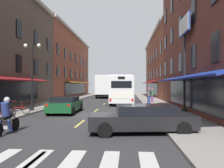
# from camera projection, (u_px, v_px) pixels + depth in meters

# --- Properties ---
(ground_plane) EXTENTS (34.80, 80.00, 0.10)m
(ground_plane) POSITION_uv_depth(u_px,v_px,m) (90.00, 116.00, 15.95)
(ground_plane) COLOR #333335
(lane_centre_dashes) EXTENTS (0.14, 73.90, 0.01)m
(lane_centre_dashes) POSITION_uv_depth(u_px,v_px,m) (90.00, 115.00, 15.70)
(lane_centre_dashes) COLOR #DBCC4C
(lane_centre_dashes) RESTS_ON ground
(crosswalk_near) EXTENTS (7.10, 2.80, 0.01)m
(crosswalk_near) POSITION_uv_depth(u_px,v_px,m) (28.00, 165.00, 5.98)
(crosswalk_near) COLOR silver
(crosswalk_near) RESTS_ON ground
(sidewalk_left) EXTENTS (3.00, 80.00, 0.14)m
(sidewalk_left) POSITION_uv_depth(u_px,v_px,m) (12.00, 113.00, 16.37)
(sidewalk_left) COLOR gray
(sidewalk_left) RESTS_ON ground
(sidewalk_right) EXTENTS (3.00, 80.00, 0.14)m
(sidewalk_right) POSITION_uv_depth(u_px,v_px,m) (173.00, 115.00, 15.53)
(sidewalk_right) COLOR gray
(sidewalk_right) RESTS_ON ground
(billboard_sign) EXTENTS (0.40, 2.86, 7.34)m
(billboard_sign) POSITION_uv_depth(u_px,v_px,m) (184.00, 39.00, 16.80)
(billboard_sign) COLOR black
(billboard_sign) RESTS_ON sidewalk_right
(transit_bus) EXTENTS (2.82, 11.37, 3.27)m
(transit_bus) POSITION_uv_depth(u_px,v_px,m) (122.00, 89.00, 27.38)
(transit_bus) COLOR silver
(transit_bus) RESTS_ON ground
(box_truck) EXTENTS (2.65, 6.86, 3.82)m
(box_truck) POSITION_uv_depth(u_px,v_px,m) (104.00, 86.00, 37.57)
(box_truck) COLOR black
(box_truck) RESTS_ON ground
(sedan_near) EXTENTS (2.09, 4.42, 1.30)m
(sedan_near) POSITION_uv_depth(u_px,v_px,m) (66.00, 104.00, 17.16)
(sedan_near) COLOR #144723
(sedan_near) RESTS_ON ground
(sedan_mid) EXTENTS (4.91, 2.37, 1.28)m
(sedan_mid) POSITION_uv_depth(u_px,v_px,m) (142.00, 118.00, 10.01)
(sedan_mid) COLOR black
(sedan_mid) RESTS_ON ground
(sedan_far) EXTENTS (2.02, 4.67, 1.30)m
(sedan_far) POSITION_uv_depth(u_px,v_px,m) (108.00, 92.00, 48.80)
(sedan_far) COLOR #515154
(sedan_far) RESTS_ON ground
(motorcycle_rider) EXTENTS (0.62, 2.07, 1.66)m
(motorcycle_rider) POSITION_uv_depth(u_px,v_px,m) (7.00, 118.00, 9.75)
(motorcycle_rider) COLOR black
(motorcycle_rider) RESTS_ON ground
(bicycle_near) EXTENTS (1.70, 0.48, 0.91)m
(bicycle_near) POSITION_uv_depth(u_px,v_px,m) (20.00, 109.00, 15.61)
(bicycle_near) COLOR black
(bicycle_near) RESTS_ON sidewalk_left
(pedestrian_near) EXTENTS (0.50, 0.50, 1.80)m
(pedestrian_near) POSITION_uv_depth(u_px,v_px,m) (149.00, 95.00, 23.23)
(pedestrian_near) COLOR navy
(pedestrian_near) RESTS_ON sidewalk_right
(pedestrian_mid) EXTENTS (0.36, 0.36, 1.65)m
(pedestrian_mid) POSITION_uv_depth(u_px,v_px,m) (152.00, 95.00, 26.67)
(pedestrian_mid) COLOR #66387F
(pedestrian_mid) RESTS_ON sidewalk_right
(street_lamp_twin) EXTENTS (1.42, 0.32, 5.41)m
(street_lamp_twin) POSITION_uv_depth(u_px,v_px,m) (32.00, 73.00, 17.69)
(street_lamp_twin) COLOR black
(street_lamp_twin) RESTS_ON sidewalk_left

